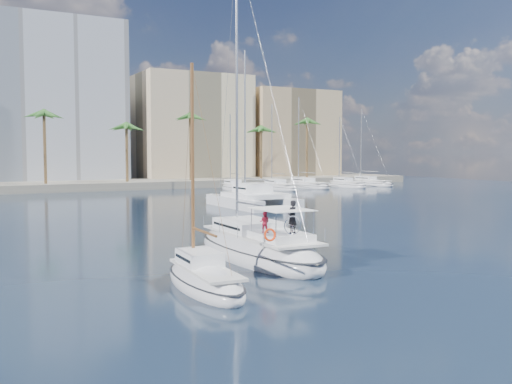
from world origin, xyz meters
TOP-DOWN VIEW (x-y plane):
  - ground at (0.00, 0.00)m, footprint 160.00×160.00m
  - quay at (0.00, 61.00)m, footprint 120.00×14.00m
  - building_beige at (22.00, 70.00)m, footprint 20.00×14.00m
  - building_tan_right at (42.00, 68.00)m, footprint 18.00×12.00m
  - palm_centre at (0.00, 57.00)m, footprint 3.60×3.60m
  - palm_right at (34.00, 57.00)m, footprint 3.60×3.60m
  - main_sloop at (-3.14, -3.78)m, footprint 4.16×12.46m
  - small_sloop at (-8.37, -8.84)m, footprint 2.60×7.25m
  - catamaran at (10.17, 22.19)m, footprint 5.81×11.41m
  - seagull at (0.38, 2.23)m, footprint 1.04×0.45m
  - moored_yacht_a at (20.00, 47.00)m, footprint 3.37×9.52m
  - moored_yacht_b at (26.50, 45.00)m, footprint 3.32×10.83m
  - moored_yacht_c at (33.00, 47.00)m, footprint 3.98×12.33m
  - moored_yacht_d at (39.50, 45.00)m, footprint 3.52×9.55m
  - moored_yacht_e at (46.00, 47.00)m, footprint 4.61×11.11m

SIDE VIEW (x-z plane):
  - ground at x=0.00m, z-range 0.00..0.00m
  - moored_yacht_a at x=20.00m, z-range -5.95..5.95m
  - moored_yacht_b at x=26.50m, z-range -6.86..6.86m
  - moored_yacht_c at x=33.00m, z-range -7.77..7.77m
  - moored_yacht_d at x=39.50m, z-range -5.95..5.95m
  - moored_yacht_e at x=46.00m, z-range -6.86..6.86m
  - seagull at x=0.38m, z-range 0.27..0.46m
  - small_sloop at x=-8.37m, z-range -4.74..5.53m
  - main_sloop at x=-3.14m, z-range -8.65..9.75m
  - quay at x=0.00m, z-range 0.00..1.20m
  - catamaran at x=10.17m, z-range -7.18..9.44m
  - building_tan_right at x=42.00m, z-range 0.00..18.00m
  - building_beige at x=22.00m, z-range 0.00..20.00m
  - palm_centre at x=0.00m, z-range 4.13..16.43m
  - palm_right at x=34.00m, z-range 4.13..16.43m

